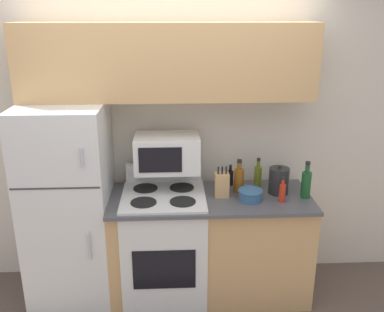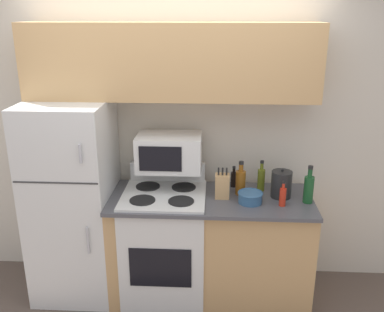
# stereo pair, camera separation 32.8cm
# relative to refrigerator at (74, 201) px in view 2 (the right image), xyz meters

# --- Properties ---
(wall_back) EXTENTS (8.00, 0.05, 2.55)m
(wall_back) POSITION_rel_refrigerator_xyz_m (0.81, 0.37, 0.45)
(wall_back) COLOR beige
(wall_back) RESTS_ON ground_plane
(lower_cabinets) EXTENTS (1.61, 0.67, 0.90)m
(lower_cabinets) POSITION_rel_refrigerator_xyz_m (1.13, -0.02, -0.37)
(lower_cabinets) COLOR tan
(lower_cabinets) RESTS_ON ground_plane
(refrigerator) EXTENTS (0.65, 0.69, 1.65)m
(refrigerator) POSITION_rel_refrigerator_xyz_m (0.00, 0.00, 0.00)
(refrigerator) COLOR silver
(refrigerator) RESTS_ON ground_plane
(upper_cabinets) EXTENTS (2.26, 0.35, 0.58)m
(upper_cabinets) POSITION_rel_refrigerator_xyz_m (0.81, 0.17, 1.12)
(upper_cabinets) COLOR tan
(upper_cabinets) RESTS_ON refrigerator
(stove) EXTENTS (0.66, 0.65, 1.08)m
(stove) POSITION_rel_refrigerator_xyz_m (0.76, -0.03, -0.35)
(stove) COLOR silver
(stove) RESTS_ON ground_plane
(microwave) EXTENTS (0.52, 0.35, 0.29)m
(microwave) POSITION_rel_refrigerator_xyz_m (0.79, 0.10, 0.40)
(microwave) COLOR silver
(microwave) RESTS_ON stove
(knife_block) EXTENTS (0.11, 0.09, 0.26)m
(knife_block) POSITION_rel_refrigerator_xyz_m (1.22, -0.04, 0.18)
(knife_block) COLOR tan
(knife_block) RESTS_ON lower_cabinets
(bowl) EXTENTS (0.20, 0.20, 0.09)m
(bowl) POSITION_rel_refrigerator_xyz_m (1.44, -0.12, 0.12)
(bowl) COLOR #335B84
(bowl) RESTS_ON lower_cabinets
(bottle_wine_green) EXTENTS (0.08, 0.08, 0.30)m
(bottle_wine_green) POSITION_rel_refrigerator_xyz_m (1.88, -0.09, 0.19)
(bottle_wine_green) COLOR #194C23
(bottle_wine_green) RESTS_ON lower_cabinets
(bottle_whiskey) EXTENTS (0.08, 0.08, 0.28)m
(bottle_whiskey) POSITION_rel_refrigerator_xyz_m (1.37, 0.04, 0.19)
(bottle_whiskey) COLOR brown
(bottle_whiskey) RESTS_ON lower_cabinets
(bottle_olive_oil) EXTENTS (0.06, 0.06, 0.26)m
(bottle_olive_oil) POSITION_rel_refrigerator_xyz_m (1.54, 0.13, 0.18)
(bottle_olive_oil) COLOR #5B6619
(bottle_olive_oil) RESTS_ON lower_cabinets
(bottle_soy_sauce) EXTENTS (0.05, 0.05, 0.18)m
(bottle_soy_sauce) POSITION_rel_refrigerator_xyz_m (1.32, 0.20, 0.15)
(bottle_soy_sauce) COLOR black
(bottle_soy_sauce) RESTS_ON lower_cabinets
(bottle_hot_sauce) EXTENTS (0.05, 0.05, 0.20)m
(bottle_hot_sauce) POSITION_rel_refrigerator_xyz_m (1.68, -0.16, 0.16)
(bottle_hot_sauce) COLOR red
(bottle_hot_sauce) RESTS_ON lower_cabinets
(kettle) EXTENTS (0.16, 0.16, 0.24)m
(kettle) POSITION_rel_refrigerator_xyz_m (1.69, 0.01, 0.18)
(kettle) COLOR black
(kettle) RESTS_ON lower_cabinets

